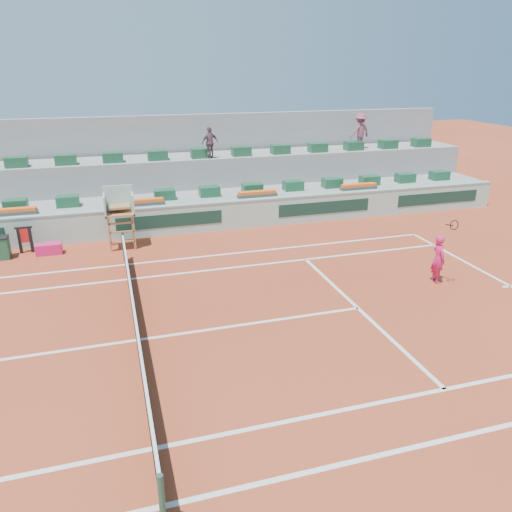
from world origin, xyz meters
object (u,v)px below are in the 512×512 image
object	(u,v)px
player_bag	(49,249)
umpire_chair	(119,209)
tennis_player	(438,259)
drink_cooler_a	(0,248)

from	to	relation	value
player_bag	umpire_chair	bearing A→B (deg)	1.60
player_bag	tennis_player	world-z (taller)	tennis_player
drink_cooler_a	umpire_chair	bearing A→B (deg)	0.65
player_bag	umpire_chair	distance (m)	3.03
tennis_player	umpire_chair	bearing A→B (deg)	146.52
tennis_player	drink_cooler_a	bearing A→B (deg)	155.61
umpire_chair	tennis_player	size ratio (longest dim) A/B	1.05
umpire_chair	drink_cooler_a	bearing A→B (deg)	-179.35
drink_cooler_a	tennis_player	distance (m)	15.54
umpire_chair	tennis_player	world-z (taller)	umpire_chair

